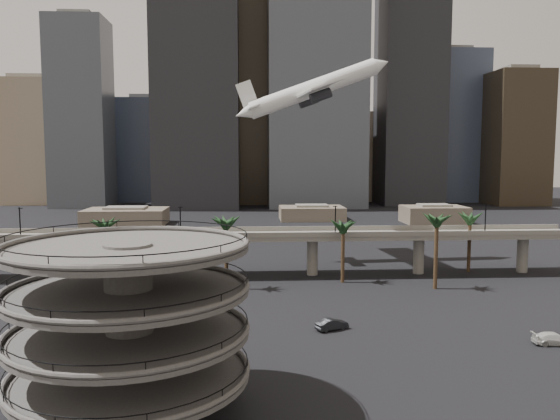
{
  "coord_description": "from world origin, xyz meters",
  "views": [
    {
      "loc": [
        -2.02,
        -53.75,
        24.24
      ],
      "look_at": [
        2.81,
        28.0,
        16.03
      ],
      "focal_mm": 35.0,
      "sensor_mm": 36.0,
      "label": 1
    }
  ],
  "objects": [
    {
      "name": "parking_ramp",
      "position": [
        -13.0,
        -4.0,
        9.84
      ],
      "size": [
        22.2,
        22.2,
        17.35
      ],
      "color": "#4C4947",
      "rests_on": "ground"
    },
    {
      "name": "car_b",
      "position": [
        9.57,
        19.75,
        0.78
      ],
      "size": [
        5.0,
        3.51,
        1.56
      ],
      "primitive_type": "imported",
      "rotation": [
        0.0,
        0.0,
        2.01
      ],
      "color": "black",
      "rests_on": "ground"
    },
    {
      "name": "palm_trees",
      "position": [
        11.58,
        47.18,
        11.3
      ],
      "size": [
        76.4,
        18.4,
        14.0
      ],
      "color": "#47341E",
      "rests_on": "ground"
    },
    {
      "name": "ground",
      "position": [
        0.0,
        0.0,
        0.0
      ],
      "size": [
        700.0,
        700.0,
        0.0
      ],
      "primitive_type": "plane",
      "color": "black",
      "rests_on": "ground"
    },
    {
      "name": "skyline",
      "position": [
        15.12,
        217.08,
        50.04
      ],
      "size": [
        269.0,
        86.0,
        136.65
      ],
      "color": "#807358",
      "rests_on": "ground"
    },
    {
      "name": "airborne_jet",
      "position": [
        12.84,
        71.4,
        39.16
      ],
      "size": [
        36.95,
        33.38,
        16.44
      ],
      "rotation": [
        0.0,
        -0.35,
        0.1
      ],
      "color": "white",
      "rests_on": "ground"
    },
    {
      "name": "overpass",
      "position": [
        0.0,
        55.0,
        7.34
      ],
      "size": [
        130.0,
        9.3,
        14.7
      ],
      "color": "slate",
      "rests_on": "ground"
    },
    {
      "name": "low_buildings",
      "position": [
        6.89,
        142.3,
        2.86
      ],
      "size": [
        135.0,
        27.5,
        6.8
      ],
      "color": "brown",
      "rests_on": "ground"
    },
    {
      "name": "car_a",
      "position": [
        -4.76,
        21.53,
        0.74
      ],
      "size": [
        4.7,
        3.19,
        1.48
      ],
      "primitive_type": "imported",
      "rotation": [
        0.0,
        0.0,
        1.21
      ],
      "color": "#983915",
      "rests_on": "ground"
    },
    {
      "name": "car_c",
      "position": [
        37.18,
        12.05,
        0.78
      ],
      "size": [
        5.59,
        2.7,
        1.57
      ],
      "primitive_type": "imported",
      "rotation": [
        0.0,
        0.0,
        1.48
      ],
      "color": "silver",
      "rests_on": "ground"
    }
  ]
}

